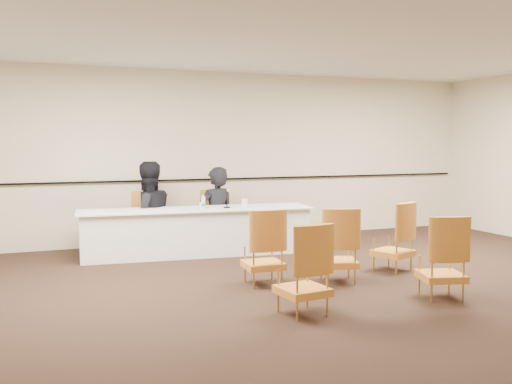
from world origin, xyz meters
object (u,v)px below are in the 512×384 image
aud_chair_back_left (303,269)px  drinking_glass (201,205)px  microphone (227,198)px  panelist_main (216,221)px  water_bottle (203,202)px  coffee_cup (245,203)px  aud_chair_front_right (393,236)px  panelist_main_chair (216,219)px  aud_chair_back_right (441,256)px  panelist_second (148,219)px  panelist_second_chair (148,221)px  panel_table (197,231)px  aud_chair_front_left (263,247)px  aud_chair_front_mid (338,245)px

aud_chair_back_left → drinking_glass: bearing=84.4°
microphone → panelist_main: bearing=114.3°
water_bottle → coffee_cup: size_ratio=1.53×
water_bottle → drinking_glass: (-0.02, 0.03, -0.06)m
aud_chair_front_right → coffee_cup: bearing=105.9°
water_bottle → aud_chair_back_left: 3.39m
panelist_main → panelist_main_chair: 0.03m
panelist_main_chair → microphone: bearing=-86.7°
microphone → aud_chair_back_right: size_ratio=0.33×
panelist_second → aud_chair_back_right: size_ratio=1.98×
panelist_main_chair → aud_chair_front_right: (1.71, -2.58, 0.00)m
panelist_main_chair → panelist_second_chair: 1.14m
panel_table → panelist_main_chair: size_ratio=3.81×
panelist_main_chair → coffee_cup: bearing=-64.1°
water_bottle → aud_chair_front_right: bearing=-44.0°
water_bottle → aud_chair_back_left: bearing=-88.9°
aud_chair_back_left → panel_table: bearing=85.6°
drinking_glass → aud_chair_front_left: (0.18, -2.11, -0.30)m
panelist_second → aud_chair_back_left: panelist_second is taller
panelist_main_chair → drinking_glass: bearing=-122.2°
panelist_main → aud_chair_front_left: 2.65m
water_bottle → drinking_glass: water_bottle is taller
drinking_glass → panelist_main_chair: bearing=52.3°
aud_chair_back_right → panelist_second: bearing=138.4°
panelist_main_chair → drinking_glass: size_ratio=9.50×
panelist_second → drinking_glass: (0.72, -0.64, 0.26)m
microphone → aud_chair_back_left: microphone is taller
panelist_main_chair → microphone: (-0.02, -0.63, 0.40)m
panelist_second_chair → drinking_glass: 1.01m
aud_chair_front_mid → aud_chair_back_right: bearing=-37.5°
panelist_second → aud_chair_front_left: bearing=96.2°
panelist_second_chair → microphone: size_ratio=3.07×
panel_table → aud_chair_front_mid: aud_chair_front_mid is taller
water_bottle → aud_chair_back_left: aud_chair_back_left is taller
panel_table → panelist_second_chair: (-0.65, 0.61, 0.11)m
panelist_second_chair → drinking_glass: panelist_second_chair is taller
panel_table → drinking_glass: size_ratio=36.18×
panel_table → water_bottle: bearing=-28.3°
drinking_glass → coffee_cup: coffee_cup is taller
panelist_second_chair → aud_chair_front_left: 2.90m
panelist_main → aud_chair_front_mid: panelist_main is taller
aud_chair_back_left → panelist_main_chair: bearing=78.2°
drinking_glass → microphone: bearing=-14.4°
panel_table → microphone: 0.70m
panelist_main_chair → water_bottle: bearing=-119.1°
panelist_second_chair → aud_chair_back_left: 4.12m
aud_chair_front_right → drinking_glass: bearing=114.4°
aud_chair_back_right → panelist_main: bearing=125.9°
panelist_second → aud_chair_front_right: panelist_second is taller
panelist_second → aud_chair_front_right: bearing=124.6°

